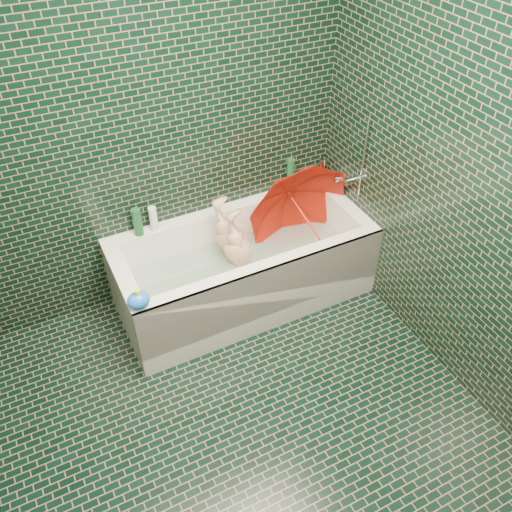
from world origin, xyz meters
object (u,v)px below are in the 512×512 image
child (241,258)px  bathtub (244,275)px  rubber_duck (286,185)px  umbrella (307,220)px  bath_toy (139,300)px

child → bathtub: bearing=-7.8°
child → rubber_duck: bearing=116.0°
rubber_duck → child: bearing=-129.3°
umbrella → bathtub: bearing=-176.9°
umbrella → rubber_duck: bearing=88.9°
bathtub → bath_toy: 0.94m
bathtub → rubber_duck: 0.72m
bathtub → bath_toy: bearing=-158.9°
bathtub → rubber_duck: (0.50, 0.35, 0.38)m
bathtub → umbrella: (0.47, -0.01, 0.32)m
child → bath_toy: size_ratio=6.10×
bath_toy → bathtub: bearing=37.4°
umbrella → bath_toy: umbrella is taller
child → umbrella: 0.52m
bathtub → bath_toy: size_ratio=11.02×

